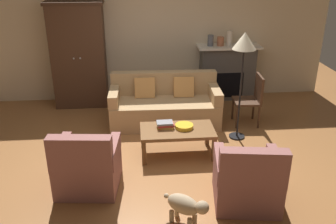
% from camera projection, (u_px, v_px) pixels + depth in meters
% --- Properties ---
extents(ground_plane, '(9.60, 9.60, 0.00)m').
position_uv_depth(ground_plane, '(160.00, 156.00, 5.61)').
color(ground_plane, '#9E6638').
extents(back_wall, '(7.20, 0.10, 2.80)m').
position_uv_depth(back_wall, '(150.00, 30.00, 7.38)').
color(back_wall, beige).
rests_on(back_wall, ground).
extents(fireplace, '(1.26, 0.48, 1.12)m').
position_uv_depth(fireplace, '(227.00, 72.00, 7.61)').
color(fireplace, '#4C4947').
rests_on(fireplace, ground).
extents(armoire, '(1.06, 0.57, 2.02)m').
position_uv_depth(armoire, '(79.00, 55.00, 7.12)').
color(armoire, '#472D1E').
rests_on(armoire, ground).
extents(couch, '(1.94, 0.90, 0.86)m').
position_uv_depth(couch, '(165.00, 105.00, 6.61)').
color(couch, tan).
rests_on(couch, ground).
extents(coffee_table, '(1.10, 0.60, 0.42)m').
position_uv_depth(coffee_table, '(177.00, 132.00, 5.52)').
color(coffee_table, brown).
rests_on(coffee_table, ground).
extents(fruit_bowl, '(0.27, 0.27, 0.06)m').
position_uv_depth(fruit_bowl, '(184.00, 126.00, 5.53)').
color(fruit_bowl, gold).
rests_on(fruit_bowl, coffee_table).
extents(book_stack, '(0.26, 0.20, 0.10)m').
position_uv_depth(book_stack, '(165.00, 125.00, 5.53)').
color(book_stack, gold).
rests_on(book_stack, coffee_table).
extents(mantel_vase_slate, '(0.12, 0.12, 0.22)m').
position_uv_depth(mantel_vase_slate, '(211.00, 41.00, 7.30)').
color(mantel_vase_slate, '#565B66').
rests_on(mantel_vase_slate, fireplace).
extents(mantel_vase_terracotta, '(0.14, 0.14, 0.18)m').
position_uv_depth(mantel_vase_terracotta, '(220.00, 41.00, 7.32)').
color(mantel_vase_terracotta, '#A86042').
rests_on(mantel_vase_terracotta, fireplace).
extents(mantel_vase_cream, '(0.12, 0.12, 0.29)m').
position_uv_depth(mantel_vase_cream, '(230.00, 38.00, 7.31)').
color(mantel_vase_cream, beige).
rests_on(mantel_vase_cream, fireplace).
extents(armchair_near_left, '(0.85, 0.84, 0.88)m').
position_uv_depth(armchair_near_left, '(87.00, 167.00, 4.73)').
color(armchair_near_left, '#935B56').
rests_on(armchair_near_left, ground).
extents(armchair_near_right, '(0.87, 0.87, 0.88)m').
position_uv_depth(armchair_near_right, '(247.00, 181.00, 4.44)').
color(armchair_near_right, '#935B56').
rests_on(armchair_near_right, ground).
extents(side_chair_wooden, '(0.47, 0.47, 0.90)m').
position_uv_depth(side_chair_wooden, '(252.00, 97.00, 6.46)').
color(side_chair_wooden, '#472D1E').
rests_on(side_chair_wooden, ground).
extents(floor_lamp, '(0.36, 0.36, 1.75)m').
position_uv_depth(floor_lamp, '(244.00, 48.00, 5.57)').
color(floor_lamp, black).
rests_on(floor_lamp, ground).
extents(dog, '(0.48, 0.43, 0.39)m').
position_uv_depth(dog, '(186.00, 206.00, 4.13)').
color(dog, tan).
rests_on(dog, ground).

